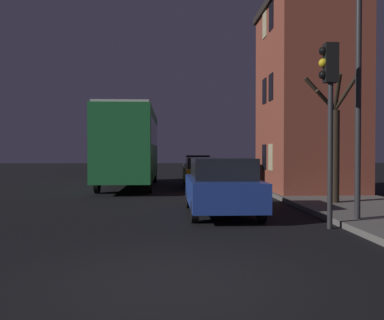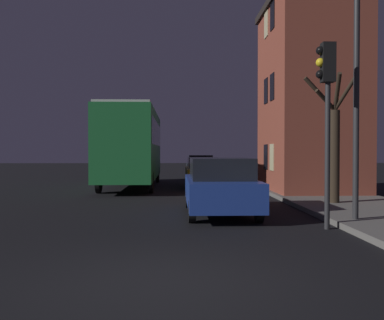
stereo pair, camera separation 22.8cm
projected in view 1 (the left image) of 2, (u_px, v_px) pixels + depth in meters
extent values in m
plane|color=black|center=(174.00, 282.00, 5.85)|extent=(120.00, 120.00, 0.00)
cube|color=brown|center=(308.00, 99.00, 18.33)|extent=(3.45, 5.15, 7.80)
cube|color=black|center=(308.00, 4.00, 18.25)|extent=(3.69, 5.39, 0.30)
cube|color=beige|center=(271.00, 157.00, 17.69)|extent=(0.03, 0.70, 1.10)
cube|color=black|center=(264.00, 157.00, 18.89)|extent=(0.03, 0.70, 1.10)
cube|color=black|center=(271.00, 87.00, 17.63)|extent=(0.03, 0.70, 1.10)
cube|color=black|center=(264.00, 91.00, 18.84)|extent=(0.03, 0.70, 1.10)
cube|color=black|center=(271.00, 16.00, 17.57)|extent=(0.03, 0.70, 1.10)
cube|color=beige|center=(265.00, 25.00, 18.78)|extent=(0.03, 0.70, 1.10)
cylinder|color=#28282B|center=(358.00, 79.00, 10.36)|extent=(0.14, 0.14, 6.82)
cylinder|color=#28282B|center=(330.00, 156.00, 9.82)|extent=(0.12, 0.12, 3.36)
cube|color=black|center=(331.00, 63.00, 9.78)|extent=(0.30, 0.24, 0.90)
sphere|color=black|center=(323.00, 51.00, 9.76)|extent=(0.20, 0.20, 0.20)
sphere|color=yellow|center=(323.00, 63.00, 9.77)|extent=(0.20, 0.20, 0.20)
sphere|color=black|center=(323.00, 75.00, 9.77)|extent=(0.20, 0.20, 0.20)
cylinder|color=#2D2319|center=(334.00, 156.00, 13.76)|extent=(0.31, 0.31, 2.97)
cylinder|color=#2D2319|center=(345.00, 94.00, 13.16)|extent=(0.34, 1.22, 0.99)
cylinder|color=#2D2319|center=(337.00, 92.00, 13.29)|extent=(0.33, 0.98, 1.11)
cylinder|color=#2D2319|center=(320.00, 94.00, 13.59)|extent=(1.15, 0.35, 1.08)
cylinder|color=#2D2319|center=(326.00, 101.00, 13.51)|extent=(0.85, 0.53, 0.67)
cube|color=#1E6B33|center=(130.00, 145.00, 21.34)|extent=(2.42, 9.68, 3.23)
cube|color=black|center=(130.00, 134.00, 21.33)|extent=(2.44, 8.91, 1.16)
cube|color=#B2B2B2|center=(130.00, 112.00, 21.30)|extent=(2.30, 9.20, 0.12)
cylinder|color=black|center=(155.00, 174.00, 24.57)|extent=(0.18, 0.96, 0.96)
cylinder|color=black|center=(116.00, 174.00, 24.45)|extent=(0.18, 0.96, 0.96)
cylinder|color=black|center=(150.00, 182.00, 18.29)|extent=(0.18, 0.96, 0.96)
cylinder|color=black|center=(97.00, 182.00, 18.17)|extent=(0.18, 0.96, 0.96)
cube|color=navy|center=(221.00, 191.00, 12.14)|extent=(1.87, 4.38, 0.73)
cube|color=black|center=(222.00, 168.00, 11.91)|extent=(1.64, 2.28, 0.58)
cylinder|color=black|center=(242.00, 198.00, 13.61)|extent=(0.18, 0.58, 0.58)
cylinder|color=black|center=(189.00, 199.00, 13.52)|extent=(0.18, 0.58, 0.58)
cylinder|color=black|center=(261.00, 211.00, 10.77)|extent=(0.18, 0.58, 0.58)
cylinder|color=black|center=(195.00, 211.00, 10.68)|extent=(0.18, 0.58, 0.58)
cube|color=olive|center=(202.00, 175.00, 21.44)|extent=(1.77, 4.78, 0.68)
cube|color=black|center=(202.00, 163.00, 21.19)|extent=(1.55, 2.49, 0.52)
cylinder|color=black|center=(214.00, 179.00, 23.04)|extent=(0.18, 0.57, 0.57)
cylinder|color=black|center=(185.00, 179.00, 22.96)|extent=(0.18, 0.57, 0.57)
cylinder|color=black|center=(221.00, 184.00, 19.94)|extent=(0.18, 0.57, 0.57)
cylinder|color=black|center=(187.00, 184.00, 19.85)|extent=(0.18, 0.57, 0.57)
cube|color=black|center=(197.00, 169.00, 28.77)|extent=(1.74, 4.31, 0.69)
cube|color=black|center=(197.00, 159.00, 28.54)|extent=(1.53, 2.24, 0.57)
cylinder|color=black|center=(206.00, 173.00, 30.22)|extent=(0.18, 0.56, 0.56)
cylinder|color=black|center=(184.00, 173.00, 30.13)|extent=(0.18, 0.56, 0.56)
cylinder|color=black|center=(210.00, 175.00, 27.42)|extent=(0.18, 0.56, 0.56)
cylinder|color=black|center=(186.00, 175.00, 27.34)|extent=(0.18, 0.56, 0.56)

